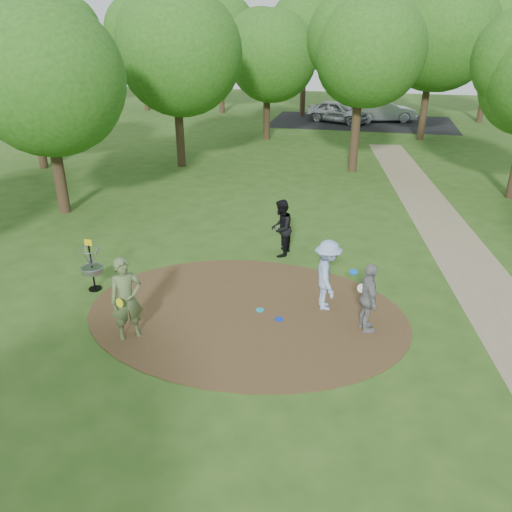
# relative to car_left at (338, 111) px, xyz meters

# --- Properties ---
(ground) EXTENTS (100.00, 100.00, 0.00)m
(ground) POSITION_rel_car_left_xyz_m (-0.12, -29.44, -0.82)
(ground) COLOR #2D5119
(ground) RESTS_ON ground
(dirt_clearing) EXTENTS (8.40, 8.40, 0.02)m
(dirt_clearing) POSITION_rel_car_left_xyz_m (-0.12, -29.44, -0.81)
(dirt_clearing) COLOR #47301C
(dirt_clearing) RESTS_ON ground
(footpath) EXTENTS (7.55, 39.89, 0.01)m
(footpath) POSITION_rel_car_left_xyz_m (6.38, -27.44, -0.82)
(footpath) COLOR #8C7A5B
(footpath) RESTS_ON ground
(parking_lot) EXTENTS (14.00, 8.00, 0.01)m
(parking_lot) POSITION_rel_car_left_xyz_m (1.88, 0.56, -0.82)
(parking_lot) COLOR black
(parking_lot) RESTS_ON ground
(player_observer_with_disc) EXTENTS (0.90, 0.86, 2.07)m
(player_observer_with_disc) POSITION_rel_car_left_xyz_m (-2.57, -31.12, 0.21)
(player_observer_with_disc) COLOR #566B3E
(player_observer_with_disc) RESTS_ON ground
(player_throwing_with_disc) EXTENTS (1.27, 1.37, 1.92)m
(player_throwing_with_disc) POSITION_rel_car_left_xyz_m (1.88, -28.70, 0.13)
(player_throwing_with_disc) COLOR #96B2E0
(player_throwing_with_disc) RESTS_ON ground
(player_walking_with_disc) EXTENTS (0.78, 0.96, 1.87)m
(player_walking_with_disc) POSITION_rel_car_left_xyz_m (0.11, -25.63, 0.11)
(player_walking_with_disc) COLOR black
(player_walking_with_disc) RESTS_ON ground
(player_waiting_with_disc) EXTENTS (0.72, 1.13, 1.79)m
(player_waiting_with_disc) POSITION_rel_car_left_xyz_m (2.94, -29.59, 0.07)
(player_waiting_with_disc) COLOR gray
(player_waiting_with_disc) RESTS_ON ground
(disc_ground_cyan) EXTENTS (0.22, 0.22, 0.02)m
(disc_ground_cyan) POSITION_rel_car_left_xyz_m (0.22, -29.27, -0.80)
(disc_ground_cyan) COLOR #1698B4
(disc_ground_cyan) RESTS_ON dirt_clearing
(disc_ground_blue) EXTENTS (0.22, 0.22, 0.02)m
(disc_ground_blue) POSITION_rel_car_left_xyz_m (0.79, -29.61, -0.80)
(disc_ground_blue) COLOR #0B2EC5
(disc_ground_blue) RESTS_ON dirt_clearing
(car_left) EXTENTS (5.22, 3.68, 1.65)m
(car_left) POSITION_rel_car_left_xyz_m (0.00, 0.00, 0.00)
(car_left) COLOR #AEB0B6
(car_left) RESTS_ON ground
(car_right) EXTENTS (5.28, 3.22, 1.64)m
(car_right) POSITION_rel_car_left_xyz_m (3.47, 1.04, -0.00)
(car_right) COLOR #AFB2B7
(car_right) RESTS_ON ground
(disc_golf_basket) EXTENTS (0.63, 0.63, 1.54)m
(disc_golf_basket) POSITION_rel_car_left_xyz_m (-4.62, -29.14, 0.05)
(disc_golf_basket) COLOR black
(disc_golf_basket) RESTS_ON ground
(tree_ring) EXTENTS (37.20, 46.00, 9.59)m
(tree_ring) POSITION_rel_car_left_xyz_m (1.66, -20.32, 4.45)
(tree_ring) COLOR #332316
(tree_ring) RESTS_ON ground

